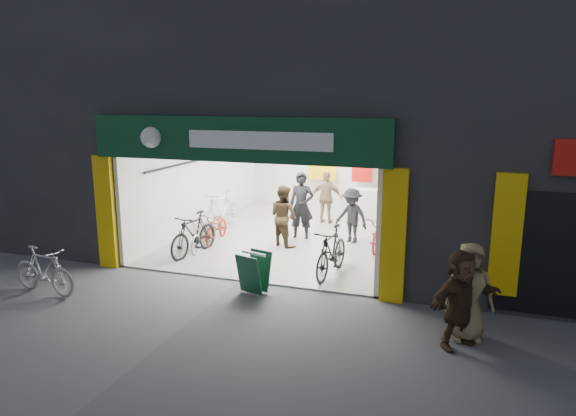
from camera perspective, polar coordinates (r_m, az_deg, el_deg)
The scene contains 17 objects.
ground at distance 11.17m, azimuth -5.53°, elevation -8.13°, with size 60.00×60.00×0.00m, color #56565B.
building at distance 14.93m, azimuth 5.54°, elevation 13.86°, with size 17.00×10.27×8.00m.
bike_left_front at distance 13.43m, azimuth -9.27°, elevation -2.86°, with size 0.55×1.59×0.83m, color #B2B2B7.
bike_left_midfront at distance 12.93m, azimuth -10.43°, elevation -2.90°, with size 0.51×1.81×1.09m, color black.
bike_left_midback at distance 14.04m, azimuth -7.91°, elevation -2.12°, with size 0.56×1.61×0.84m, color maroon.
bike_left_back at distance 15.44m, azimuth -7.46°, elevation -0.23°, with size 0.54×1.90×1.14m, color silver.
bike_right_front at distance 11.31m, azimuth 4.86°, elevation -4.88°, with size 0.52×1.85×1.11m, color black.
bike_right_mid at distance 13.48m, azimuth 10.21°, elevation -2.72°, with size 0.59×1.68×0.88m, color maroon.
bike_right_back at distance 15.78m, azimuth 11.53°, elevation -0.47°, with size 0.45×1.58×0.95m, color #B7B8BC.
parked_bike at distance 11.39m, azimuth -25.48°, elevation -6.30°, with size 0.46×1.62×0.98m, color #A9AAAE.
customer_a at distance 14.09m, azimuth 1.50°, elevation 0.21°, with size 0.69×0.45×1.88m, color black.
customer_b at distance 13.42m, azimuth -0.51°, elevation -0.93°, with size 0.80×0.62×1.64m, color #3C2D1B.
customer_c at distance 13.79m, azimuth 7.08°, elevation -0.93°, with size 0.98×0.56×1.52m, color black.
customer_d at distance 15.86m, azimuth 4.31°, elevation 1.14°, with size 0.98×0.41×1.67m, color #926F54.
pedestrian_near at distance 8.83m, azimuth 19.44°, elevation -8.77°, with size 0.79×0.52×1.63m, color olive.
pedestrian_far at distance 8.54m, azimuth 18.56°, elevation -9.58°, with size 1.47×0.47×1.58m, color #3C2A1B.
sandwich_board at distance 10.37m, azimuth -3.80°, elevation -7.06°, with size 0.65×0.67×0.83m.
Camera 1 is at (4.35, -9.53, 3.87)m, focal length 32.00 mm.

